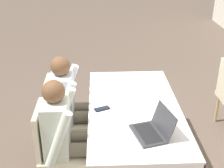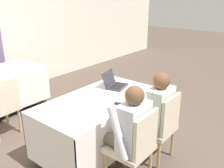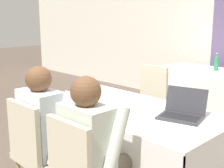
% 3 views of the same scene
% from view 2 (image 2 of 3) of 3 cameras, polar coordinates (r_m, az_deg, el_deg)
% --- Properties ---
extents(ground_plane, '(24.00, 24.00, 0.00)m').
position_cam_2_polar(ground_plane, '(3.55, -2.81, -14.21)').
color(ground_plane, brown).
extents(conference_table_near, '(1.67, 0.88, 0.73)m').
position_cam_2_polar(conference_table_near, '(3.27, -2.98, -6.11)').
color(conference_table_near, white).
rests_on(conference_table_near, ground_plane).
extents(laptop, '(0.39, 0.36, 0.22)m').
position_cam_2_polar(laptop, '(3.57, 0.66, -0.01)').
color(laptop, '#333338').
rests_on(laptop, conference_table_near).
extents(cell_phone, '(0.12, 0.16, 0.01)m').
position_cam_2_polar(cell_phone, '(3.04, 1.87, -4.55)').
color(cell_phone, black).
rests_on(cell_phone, conference_table_near).
extents(paper_beside_laptop, '(0.29, 0.35, 0.00)m').
position_cam_2_polar(paper_beside_laptop, '(3.05, -10.69, -4.88)').
color(paper_beside_laptop, white).
rests_on(paper_beside_laptop, conference_table_near).
extents(paper_centre_table, '(0.31, 0.35, 0.00)m').
position_cam_2_polar(paper_centre_table, '(3.31, -4.27, -2.51)').
color(paper_centre_table, white).
rests_on(paper_centre_table, conference_table_near).
extents(chair_near_left, '(0.44, 0.44, 0.89)m').
position_cam_2_polar(chair_near_left, '(2.71, 5.28, -13.79)').
color(chair_near_left, tan).
rests_on(chair_near_left, ground_plane).
extents(chair_near_right, '(0.44, 0.44, 0.89)m').
position_cam_2_polar(chair_near_right, '(3.12, 10.96, -9.21)').
color(chair_near_right, tan).
rests_on(chair_near_right, ground_plane).
extents(chair_far_spare, '(0.45, 0.45, 0.89)m').
position_cam_2_polar(chair_far_spare, '(3.90, -23.82, -4.47)').
color(chair_far_spare, tan).
rests_on(chair_far_spare, ground_plane).
extents(person_checkered_shirt, '(0.50, 0.52, 1.15)m').
position_cam_2_polar(person_checkered_shirt, '(2.68, 3.54, -10.21)').
color(person_checkered_shirt, '#665B4C').
rests_on(person_checkered_shirt, ground_plane).
extents(person_white_shirt, '(0.50, 0.52, 1.15)m').
position_cam_2_polar(person_white_shirt, '(3.09, 9.48, -6.07)').
color(person_white_shirt, '#665B4C').
rests_on(person_white_shirt, ground_plane).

